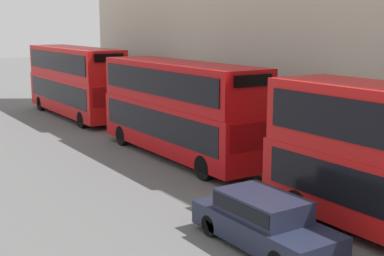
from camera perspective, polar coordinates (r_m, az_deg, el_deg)
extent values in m
cylinder|color=black|center=(17.25, 11.33, -8.04)|extent=(0.30, 1.00, 1.00)
cylinder|color=black|center=(18.83, 16.29, -6.64)|extent=(0.30, 1.00, 1.00)
cube|color=#B20C0F|center=(24.56, -1.37, 0.16)|extent=(2.55, 10.58, 2.19)
cube|color=#B20C0F|center=(24.26, -1.39, 4.86)|extent=(2.50, 10.37, 1.85)
cube|color=black|center=(24.52, -1.38, 0.77)|extent=(2.59, 9.73, 1.23)
cube|color=black|center=(24.26, -1.40, 5.07)|extent=(2.59, 9.73, 1.11)
cube|color=black|center=(20.27, 6.45, -0.97)|extent=(2.17, 0.06, 1.09)
cube|color=black|center=(19.94, 6.58, 5.05)|extent=(1.78, 0.06, 0.44)
cylinder|color=black|center=(21.16, 1.30, -4.24)|extent=(0.30, 1.00, 1.00)
cylinder|color=black|center=(22.47, 6.05, -3.40)|extent=(0.30, 1.00, 1.00)
cylinder|color=black|center=(27.41, -7.43, -0.80)|extent=(0.30, 1.00, 1.00)
cylinder|color=black|center=(28.43, -3.34, -0.30)|extent=(0.30, 1.00, 1.00)
cube|color=red|center=(36.24, -12.34, 3.51)|extent=(2.55, 11.12, 2.29)
cube|color=red|center=(36.04, -12.48, 6.86)|extent=(2.50, 10.90, 1.95)
cube|color=black|center=(36.21, -12.36, 3.95)|extent=(2.59, 10.23, 1.28)
cube|color=black|center=(36.03, -12.48, 7.01)|extent=(2.59, 10.23, 1.17)
cube|color=black|center=(31.11, -8.74, 3.29)|extent=(2.17, 0.06, 1.14)
cube|color=black|center=(30.89, -8.86, 7.42)|extent=(1.78, 0.06, 0.47)
cylinder|color=black|center=(32.34, -11.63, 0.88)|extent=(0.30, 1.00, 1.00)
cylinder|color=black|center=(33.20, -8.02, 1.26)|extent=(0.30, 1.00, 1.00)
cylinder|color=black|center=(39.74, -15.83, 2.54)|extent=(0.30, 1.00, 1.00)
cylinder|color=black|center=(40.44, -12.79, 2.83)|extent=(0.30, 1.00, 1.00)
cube|color=#1E2338|center=(15.09, 7.73, -10.62)|extent=(1.79, 4.58, 0.70)
cube|color=#1E2338|center=(14.95, 7.51, -8.18)|extent=(1.57, 2.52, 0.60)
cube|color=black|center=(14.94, 7.51, -8.07)|extent=(1.61, 2.39, 0.38)
cylinder|color=black|center=(14.71, 13.89, -12.32)|extent=(0.22, 0.64, 0.64)
cylinder|color=black|center=(15.79, 2.00, -10.34)|extent=(0.22, 0.64, 0.64)
cylinder|color=black|center=(16.68, 6.47, -9.21)|extent=(0.22, 0.64, 0.64)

